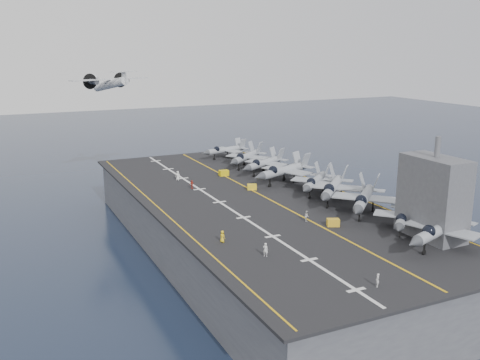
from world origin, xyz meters
name	(u,v)px	position (x,y,z in m)	size (l,w,h in m)	color
ground	(249,251)	(0.00, 0.00, 0.00)	(500.00, 500.00, 0.00)	#142135
hull	(249,226)	(0.00, 0.00, 5.00)	(36.00, 90.00, 10.00)	#56595E
flight_deck	(249,199)	(0.00, 0.00, 10.20)	(38.00, 92.00, 0.40)	black
foul_line	(263,196)	(3.00, 0.00, 10.42)	(0.35, 90.00, 0.02)	gold
landing_centerline	(220,202)	(-6.00, 0.00, 10.42)	(0.50, 90.00, 0.02)	silver
deck_edge_port	(161,210)	(-17.00, 0.00, 10.42)	(0.25, 90.00, 0.02)	gold
deck_edge_stbd	(332,187)	(18.50, 0.00, 10.42)	(0.25, 90.00, 0.02)	gold
island_superstructure	(434,188)	(15.00, -30.00, 17.90)	(5.00, 10.00, 15.00)	#56595E
fighter_jet_0	(440,229)	(13.08, -33.62, 13.06)	(17.85, 14.71, 5.32)	#969FA6
fighter_jet_1	(403,215)	(13.48, -25.78, 12.69)	(15.64, 15.42, 4.58)	#98A0A6
fighter_jet_2	(364,197)	(13.27, -16.61, 13.19)	(19.03, 18.88, 5.59)	#9EA8AE
fighter_jet_3	(333,186)	(12.77, -8.23, 13.18)	(18.90, 18.86, 5.56)	#9EA8B0
fighter_jet_4	(316,180)	(13.10, -2.15, 12.89)	(17.08, 16.67, 4.98)	#8E979D
fighter_jet_5	(284,170)	(11.62, 7.33, 13.20)	(18.90, 15.84, 5.59)	gray
fighter_jet_6	(264,162)	(11.96, 16.66, 12.91)	(17.33, 15.40, 5.03)	gray
fighter_jet_7	(246,156)	(11.25, 24.37, 12.98)	(17.78, 17.09, 5.16)	gray
fighter_jet_8	(226,149)	(11.12, 35.81, 12.67)	(14.71, 11.49, 4.53)	gray
tow_cart_a	(333,222)	(4.86, -19.87, 10.97)	(2.25, 1.91, 1.15)	gold
tow_cart_b	(252,187)	(3.24, 5.35, 10.95)	(2.14, 1.79, 1.09)	gold
tow_cart_c	(224,173)	(2.96, 18.55, 11.00)	(2.05, 1.36, 1.21)	#D8BA0A
crew_0	(222,236)	(-13.72, -19.05, 11.27)	(1.09, 1.25, 1.75)	yellow
crew_1	(265,250)	(-10.66, -26.49, 11.38)	(1.36, 1.40, 1.95)	silver
crew_4	(192,184)	(-7.20, 11.12, 11.27)	(1.20, 0.97, 1.74)	#AD291B
crew_5	(178,176)	(-7.42, 18.99, 11.39)	(1.43, 1.32, 1.98)	white
crew_6	(377,280)	(-3.23, -40.34, 11.23)	(1.02, 1.18, 1.65)	silver
crew_7	(307,216)	(2.39, -16.04, 11.27)	(1.12, 1.25, 1.75)	silver
transport_plane	(111,84)	(-12.38, 57.24, 28.28)	(26.03, 21.71, 5.26)	silver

